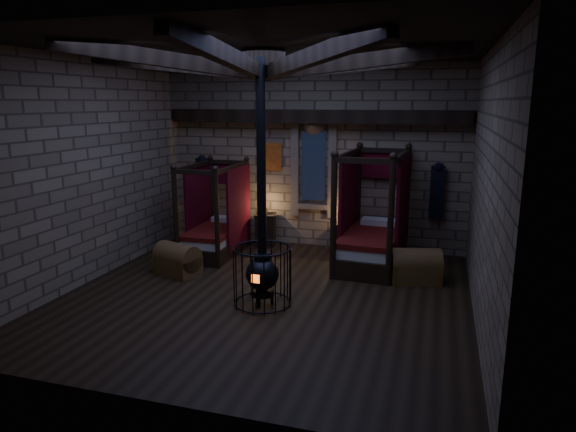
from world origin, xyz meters
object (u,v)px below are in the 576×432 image
(stove, at_px, (262,270))
(bed_left, at_px, (216,232))
(bed_right, at_px, (372,237))
(trunk_left, at_px, (178,260))
(trunk_right, at_px, (415,267))

(stove, bearing_deg, bed_left, 133.60)
(bed_right, xyz_separation_m, trunk_left, (-3.63, -1.75, -0.30))
(trunk_left, bearing_deg, stove, -5.62)
(bed_left, bearing_deg, bed_right, 1.51)
(bed_left, height_order, trunk_left, bed_left)
(bed_left, bearing_deg, trunk_right, -10.27)
(trunk_right, bearing_deg, bed_right, 122.73)
(bed_left, distance_m, bed_right, 3.51)
(trunk_right, bearing_deg, trunk_left, 176.52)
(trunk_left, distance_m, stove, 2.40)
(trunk_left, distance_m, trunk_right, 4.65)
(trunk_left, xyz_separation_m, trunk_right, (4.57, 0.88, 0.01))
(bed_right, bearing_deg, stove, -114.61)
(bed_left, distance_m, trunk_left, 1.60)
(bed_right, relative_size, trunk_right, 2.30)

